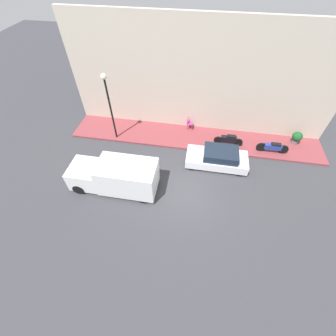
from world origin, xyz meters
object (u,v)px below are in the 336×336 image
motorcycle_black (229,140)px  cafe_chair (189,122)px  motorcycle_blue (273,147)px  streetlamp (108,97)px  delivery_van (115,176)px  potted_plant (297,137)px  parked_car (218,158)px

motorcycle_black → cafe_chair: 3.23m
motorcycle_blue → streetlamp: (-0.25, 10.96, 2.79)m
delivery_van → motorcycle_black: delivery_van is taller
motorcycle_blue → potted_plant: potted_plant is taller
parked_car → motorcycle_blue: bearing=-65.1°
streetlamp → potted_plant: (1.45, -12.71, -2.69)m
motorcycle_black → potted_plant: 4.78m
potted_plant → cafe_chair: cafe_chair is taller
motorcycle_blue → delivery_van: bearing=115.8°
delivery_van → potted_plant: delivery_van is taller
motorcycle_blue → streetlamp: size_ratio=0.44×
streetlamp → potted_plant: streetlamp is taller
parked_car → motorcycle_black: 2.07m
potted_plant → motorcycle_black: bearing=101.6°
parked_car → cafe_chair: bearing=33.8°
potted_plant → cafe_chair: 7.62m
delivery_van → streetlamp: (4.33, 1.49, 2.35)m
parked_car → cafe_chair: 3.98m
delivery_van → motorcycle_blue: bearing=-64.2°
streetlamp → motorcycle_blue: bearing=-88.7°
motorcycle_blue → cafe_chair: bearing=74.6°
parked_car → motorcycle_blue: (1.69, -3.65, -0.03)m
motorcycle_blue → cafe_chair: cafe_chair is taller
parked_car → streetlamp: streetlamp is taller
motorcycle_blue → cafe_chair: size_ratio=2.13×
potted_plant → parked_car: bearing=118.2°
delivery_van → motorcycle_black: bearing=-53.6°
motorcycle_blue → parked_car: bearing=114.9°
parked_car → delivery_van: bearing=116.3°
parked_car → potted_plant: 6.13m
delivery_van → cafe_chair: (6.19, -3.62, -0.31)m
parked_car → motorcycle_black: bearing=-20.2°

